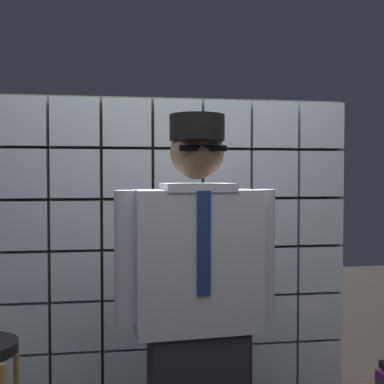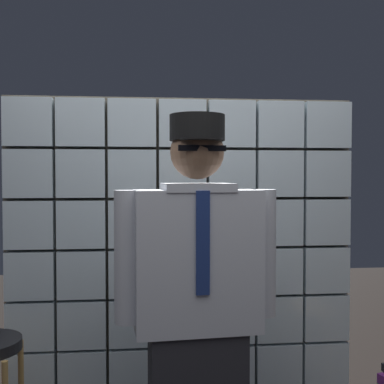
% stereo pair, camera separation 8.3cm
% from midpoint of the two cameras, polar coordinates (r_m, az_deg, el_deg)
% --- Properties ---
extents(glass_block_wall, '(1.99, 0.10, 1.99)m').
position_cam_midpoint_polar(glass_block_wall, '(2.78, -2.63, -9.48)').
color(glass_block_wall, silver).
rests_on(glass_block_wall, ground).
extents(standing_person, '(0.71, 0.32, 1.78)m').
position_cam_midpoint_polar(standing_person, '(2.14, -0.55, -14.21)').
color(standing_person, '#28282D').
rests_on(standing_person, ground).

